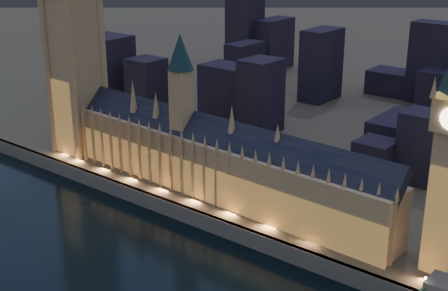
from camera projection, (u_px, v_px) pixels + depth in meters
The scene contains 5 objects.
ground_plane at pixel (134, 260), 265.93m from camera, with size 2000.00×2000.00×0.00m, color black.
embankment_wall at pixel (197, 219), 294.66m from camera, with size 2000.00×2.50×8.00m, color #574C4E.
palace_of_westminster at pixel (211, 158), 307.57m from camera, with size 202.00×28.70×78.00m.
victoria_tower at pixel (74, 48), 353.19m from camera, with size 31.68×31.68×122.49m.
city_backdrop at pixel (433, 88), 418.85m from camera, with size 467.31×215.63×80.24m.
Camera 1 is at (176.63, -158.10, 135.71)m, focal length 50.00 mm.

